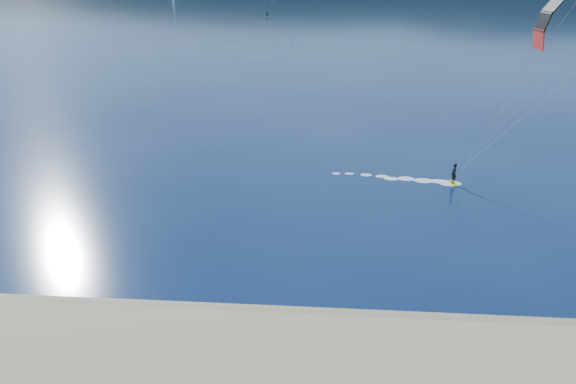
# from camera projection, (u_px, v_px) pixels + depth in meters

# --- Properties ---
(ground) EXTENTS (1800.00, 1800.00, 0.00)m
(ground) POSITION_uv_depth(u_px,v_px,m) (229.00, 380.00, 23.71)
(ground) COLOR #08153D
(ground) RESTS_ON ground
(wet_sand) EXTENTS (220.00, 2.50, 0.10)m
(wet_sand) POSITION_uv_depth(u_px,v_px,m) (244.00, 319.00, 27.85)
(wet_sand) COLOR #8B6E51
(wet_sand) RESTS_ON ground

